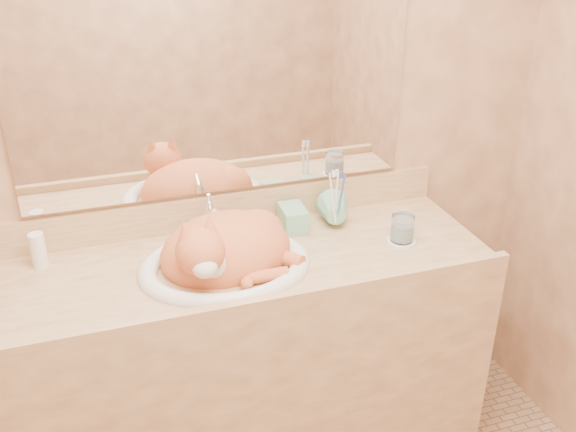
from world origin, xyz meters
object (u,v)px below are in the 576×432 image
object	(u,v)px
cat	(224,247)
toothbrush_cup	(336,218)
water_glass	(402,228)
soap_dispenser	(298,213)
sink_basin	(224,245)
vanity_counter	(247,366)

from	to	relation	value
cat	toothbrush_cup	world-z (taller)	cat
water_glass	soap_dispenser	bearing A→B (deg)	154.97
sink_basin	water_glass	distance (m)	0.60
sink_basin	water_glass	bearing A→B (deg)	-0.04
soap_dispenser	toothbrush_cup	bearing A→B (deg)	0.82
sink_basin	water_glass	size ratio (longest dim) A/B	5.82
vanity_counter	cat	bearing A→B (deg)	-170.39
cat	water_glass	bearing A→B (deg)	-11.33
toothbrush_cup	water_glass	xyz separation A→B (m)	(0.18, -0.14, 0.00)
soap_dispenser	cat	bearing A→B (deg)	-155.82
vanity_counter	toothbrush_cup	bearing A→B (deg)	14.93
vanity_counter	soap_dispenser	size ratio (longest dim) A/B	8.66
vanity_counter	soap_dispenser	world-z (taller)	soap_dispenser
vanity_counter	water_glass	size ratio (longest dim) A/B	17.55
cat	vanity_counter	bearing A→B (deg)	1.92
water_glass	sink_basin	bearing A→B (deg)	177.30
soap_dispenser	vanity_counter	bearing A→B (deg)	-152.82
cat	soap_dispenser	bearing A→B (deg)	13.79
sink_basin	water_glass	world-z (taller)	sink_basin
vanity_counter	sink_basin	distance (m)	0.51
vanity_counter	cat	xyz separation A→B (m)	(-0.06, -0.01, 0.50)
sink_basin	soap_dispenser	xyz separation A→B (m)	(0.28, 0.12, 0.01)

